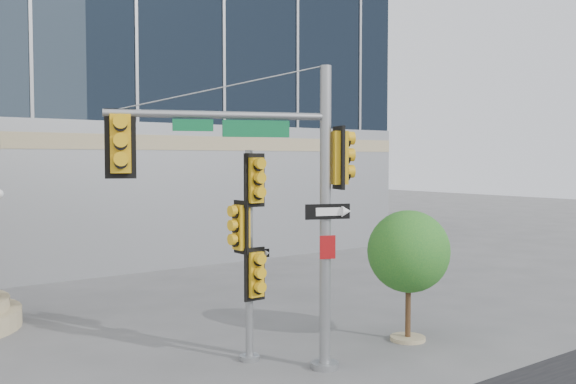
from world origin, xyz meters
TOP-DOWN VIEW (x-y plane):
  - ground at (0.00, 0.00)m, footprint 120.00×120.00m
  - main_signal_pole at (-0.72, 0.97)m, footprint 4.84×2.17m
  - secondary_signal_pole at (-0.68, 1.89)m, footprint 0.81×0.60m
  - street_tree at (3.46, 0.96)m, footprint 2.10×2.05m

SIDE VIEW (x-z plane):
  - ground at x=0.00m, z-range 0.00..0.00m
  - street_tree at x=3.46m, z-range 0.52..3.79m
  - secondary_signal_pole at x=-0.68m, z-range 0.41..5.16m
  - main_signal_pole at x=-0.72m, z-range 0.78..7.31m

